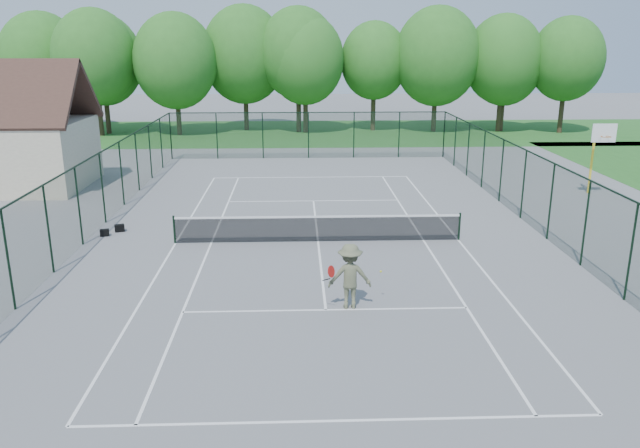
{
  "coord_description": "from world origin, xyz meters",
  "views": [
    {
      "loc": [
        -0.8,
        -22.96,
        7.47
      ],
      "look_at": [
        0.0,
        -2.0,
        1.3
      ],
      "focal_mm": 35.0,
      "sensor_mm": 36.0,
      "label": 1
    }
  ],
  "objects_px": {
    "tennis_net": "(318,227)",
    "basketball_goal": "(599,145)",
    "sports_bag_a": "(105,233)",
    "tennis_player": "(350,276)"
  },
  "relations": [
    {
      "from": "tennis_net",
      "to": "basketball_goal",
      "type": "bearing_deg",
      "value": 26.44
    },
    {
      "from": "basketball_goal",
      "to": "sports_bag_a",
      "type": "relative_size",
      "value": 10.52
    },
    {
      "from": "tennis_net",
      "to": "sports_bag_a",
      "type": "relative_size",
      "value": 31.93
    },
    {
      "from": "tennis_player",
      "to": "sports_bag_a",
      "type": "bearing_deg",
      "value": 141.61
    },
    {
      "from": "sports_bag_a",
      "to": "tennis_player",
      "type": "relative_size",
      "value": 0.18
    },
    {
      "from": "sports_bag_a",
      "to": "tennis_player",
      "type": "xyz_separation_m",
      "value": [
        9.17,
        -7.27,
        0.83
      ]
    },
    {
      "from": "tennis_net",
      "to": "tennis_player",
      "type": "height_order",
      "value": "tennis_player"
    },
    {
      "from": "basketball_goal",
      "to": "sports_bag_a",
      "type": "bearing_deg",
      "value": -165.2
    },
    {
      "from": "basketball_goal",
      "to": "sports_bag_a",
      "type": "distance_m",
      "value": 23.45
    },
    {
      "from": "basketball_goal",
      "to": "sports_bag_a",
      "type": "xyz_separation_m",
      "value": [
        -22.55,
        -5.96,
        -2.43
      ]
    }
  ]
}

